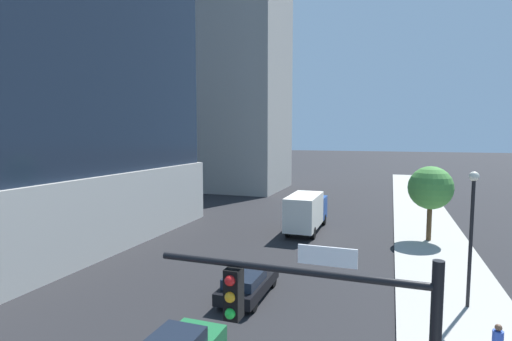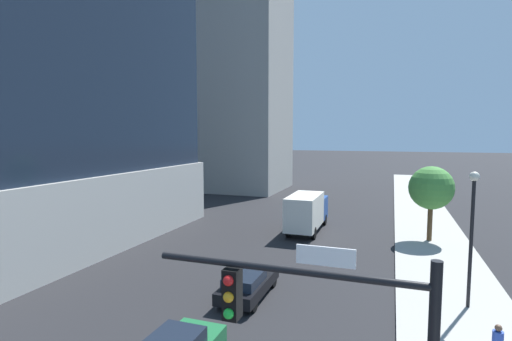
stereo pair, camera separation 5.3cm
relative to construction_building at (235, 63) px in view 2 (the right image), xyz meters
The scene contains 6 objects.
sidewalk 44.63m from the construction_building, 50.95° to the right, with size 5.31×120.00×0.15m, color #9E9B93.
construction_building is the anchor object (origin of this frame).
street_lamp 45.59m from the construction_building, 52.96° to the right, with size 0.44×0.44×6.33m.
street_tree 36.97m from the construction_building, 41.75° to the right, with size 3.25×3.25×5.65m.
car_black 43.78m from the construction_building, 66.57° to the right, with size 1.86×4.59×1.37m.
box_truck 32.34m from the construction_building, 54.84° to the right, with size 2.32×7.42×3.24m.
Camera 2 is at (4.51, -2.68, 8.13)m, focal length 27.16 mm.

